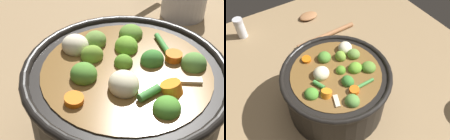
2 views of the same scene
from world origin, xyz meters
TOP-DOWN VIEW (x-y plane):
  - ground_plane at (0.00, 0.00)m, footprint 1.10×1.10m
  - cooking_pot at (0.00, 0.00)m, footprint 0.28×0.28m
  - small_saucepan at (0.25, 0.35)m, footprint 0.16×0.17m

SIDE VIEW (x-z plane):
  - ground_plane at x=0.00m, z-range 0.00..0.00m
  - small_saucepan at x=0.25m, z-range 0.00..0.07m
  - cooking_pot at x=0.00m, z-range -0.01..0.16m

